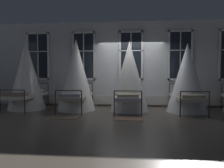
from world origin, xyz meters
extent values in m
plane|color=brown|center=(0.00, 0.00, 0.00)|extent=(23.95, 23.95, 0.00)
cube|color=silver|center=(0.00, 1.13, 1.65)|extent=(12.97, 0.10, 3.31)
cube|color=black|center=(-3.75, 1.02, 1.98)|extent=(0.92, 0.02, 1.91)
cube|color=silver|center=(-3.75, 1.02, 1.06)|extent=(0.92, 0.06, 0.07)
cube|color=silver|center=(-3.75, 1.02, 2.90)|extent=(0.92, 0.06, 0.07)
cube|color=silver|center=(-4.17, 1.02, 1.98)|extent=(0.07, 0.06, 1.91)
cube|color=silver|center=(-3.32, 1.02, 1.98)|extent=(0.07, 0.06, 1.91)
cube|color=silver|center=(-3.75, 1.02, 1.98)|extent=(0.04, 0.06, 1.91)
cube|color=silver|center=(-3.75, 1.02, 2.17)|extent=(0.92, 0.06, 0.04)
cube|color=black|center=(-1.87, 1.02, 1.98)|extent=(0.92, 0.02, 1.91)
cube|color=silver|center=(-1.87, 1.02, 1.06)|extent=(0.92, 0.06, 0.07)
cube|color=silver|center=(-1.87, 1.02, 2.90)|extent=(0.92, 0.06, 0.07)
cube|color=silver|center=(-2.30, 1.02, 1.98)|extent=(0.07, 0.06, 1.91)
cube|color=silver|center=(-1.45, 1.02, 1.98)|extent=(0.07, 0.06, 1.91)
cube|color=silver|center=(-1.87, 1.02, 1.98)|extent=(0.04, 0.06, 1.91)
cube|color=silver|center=(-1.87, 1.02, 2.17)|extent=(0.92, 0.06, 0.04)
cube|color=black|center=(0.00, 1.02, 1.98)|extent=(0.92, 0.02, 1.91)
cube|color=silver|center=(0.00, 1.02, 1.06)|extent=(0.92, 0.06, 0.07)
cube|color=silver|center=(0.00, 1.02, 2.90)|extent=(0.92, 0.06, 0.07)
cube|color=silver|center=(-0.43, 1.02, 1.98)|extent=(0.07, 0.06, 1.91)
cube|color=silver|center=(0.43, 1.02, 1.98)|extent=(0.07, 0.06, 1.91)
cube|color=silver|center=(0.00, 1.02, 1.98)|extent=(0.04, 0.06, 1.91)
cube|color=silver|center=(0.00, 1.02, 2.17)|extent=(0.92, 0.06, 0.04)
cube|color=black|center=(1.87, 1.02, 1.98)|extent=(0.92, 0.02, 1.91)
cube|color=silver|center=(1.87, 1.02, 1.06)|extent=(0.92, 0.06, 0.07)
cube|color=silver|center=(1.87, 1.02, 2.90)|extent=(0.92, 0.06, 0.07)
cube|color=silver|center=(1.45, 1.02, 1.98)|extent=(0.07, 0.06, 1.91)
cube|color=silver|center=(2.30, 1.02, 1.98)|extent=(0.07, 0.06, 1.91)
cube|color=silver|center=(1.87, 1.02, 1.98)|extent=(0.04, 0.06, 1.91)
cube|color=silver|center=(1.87, 1.02, 2.17)|extent=(0.92, 0.06, 0.04)
cube|color=silver|center=(3.32, 1.02, 1.98)|extent=(0.07, 0.06, 1.91)
cube|color=silver|center=(0.00, 1.00, 0.25)|extent=(8.09, 0.10, 0.36)
cylinder|color=#4C3323|center=(-4.13, 0.92, 0.45)|extent=(0.04, 0.04, 0.89)
cylinder|color=#4C3323|center=(-3.31, 0.91, 0.45)|extent=(0.04, 0.04, 0.89)
cylinder|color=#4C3323|center=(-4.15, -1.04, 0.38)|extent=(0.04, 0.04, 0.76)
cylinder|color=#4C3323|center=(-3.32, -1.04, 0.38)|extent=(0.04, 0.04, 0.76)
cylinder|color=#4C3323|center=(-4.14, -0.06, 0.43)|extent=(0.05, 1.95, 0.03)
cylinder|color=#4C3323|center=(-3.32, -0.07, 0.43)|extent=(0.05, 1.95, 0.03)
cylinder|color=#4C3323|center=(-3.72, 0.91, 0.89)|extent=(0.83, 0.04, 0.03)
cylinder|color=#4C3323|center=(-3.74, -1.04, 0.76)|extent=(0.83, 0.04, 0.03)
cube|color=silver|center=(-3.73, -0.06, 0.49)|extent=(0.87, 1.98, 0.11)
ellipsoid|color=silver|center=(-3.72, 0.67, 0.61)|extent=(0.64, 0.41, 0.14)
cube|color=gray|center=(-3.74, -0.78, 0.59)|extent=(0.68, 0.37, 0.10)
cone|color=white|center=(-3.73, -0.06, 1.23)|extent=(1.35, 1.35, 2.46)
cylinder|color=#4C3323|center=(-2.33, 0.92, 0.45)|extent=(0.04, 0.04, 0.89)
cylinder|color=#4C3323|center=(-1.50, 0.92, 0.45)|extent=(0.04, 0.04, 0.89)
cylinder|color=#4C3323|center=(-2.32, -1.03, 0.38)|extent=(0.04, 0.04, 0.76)
cylinder|color=#4C3323|center=(-1.49, -1.03, 0.38)|extent=(0.04, 0.04, 0.76)
cylinder|color=#4C3323|center=(-2.32, -0.06, 0.43)|extent=(0.04, 1.95, 0.03)
cylinder|color=#4C3323|center=(-1.50, -0.05, 0.43)|extent=(0.04, 1.95, 0.03)
cylinder|color=#4C3323|center=(-1.92, 0.92, 0.89)|extent=(0.83, 0.04, 0.03)
cylinder|color=#4C3323|center=(-1.91, -1.03, 0.76)|extent=(0.83, 0.04, 0.03)
cube|color=#B7B2A3|center=(-1.91, -0.06, 0.49)|extent=(0.85, 1.98, 0.11)
ellipsoid|color=silver|center=(-1.91, 0.68, 0.61)|extent=(0.64, 0.40, 0.14)
cube|color=#8C939E|center=(-1.91, -0.77, 0.59)|extent=(0.68, 0.36, 0.10)
cone|color=white|center=(-1.91, -0.06, 1.25)|extent=(1.35, 1.35, 2.49)
cylinder|color=#4C3323|center=(-0.43, 0.92, 0.45)|extent=(0.04, 0.04, 0.89)
cylinder|color=#4C3323|center=(0.39, 0.90, 0.45)|extent=(0.04, 0.04, 0.89)
cylinder|color=#4C3323|center=(-0.48, -1.03, 0.38)|extent=(0.04, 0.04, 0.76)
cylinder|color=#4C3323|center=(0.34, -1.05, 0.38)|extent=(0.04, 0.04, 0.76)
cylinder|color=#4C3323|center=(-0.46, -0.05, 0.43)|extent=(0.08, 1.95, 0.03)
cylinder|color=#4C3323|center=(0.37, -0.07, 0.43)|extent=(0.08, 1.95, 0.03)
cylinder|color=#4C3323|center=(-0.02, 0.91, 0.89)|extent=(0.83, 0.05, 0.03)
cylinder|color=#4C3323|center=(-0.07, -1.04, 0.76)|extent=(0.83, 0.05, 0.03)
cube|color=silver|center=(-0.04, -0.06, 0.49)|extent=(0.89, 1.99, 0.11)
ellipsoid|color=silver|center=(-0.03, 0.67, 0.61)|extent=(0.64, 0.42, 0.14)
cube|color=tan|center=(-0.06, -0.78, 0.59)|extent=(0.69, 0.38, 0.10)
cone|color=white|center=(-0.04, -0.06, 1.19)|extent=(1.35, 1.35, 2.39)
cylinder|color=#4C3323|center=(1.46, 0.87, 0.45)|extent=(0.04, 0.04, 0.89)
cylinder|color=#4C3323|center=(2.29, 0.88, 0.45)|extent=(0.04, 0.04, 0.89)
cylinder|color=#4C3323|center=(1.48, -1.08, 0.38)|extent=(0.04, 0.04, 0.76)
cylinder|color=#4C3323|center=(2.30, -1.07, 0.38)|extent=(0.04, 0.04, 0.76)
cylinder|color=#4C3323|center=(1.47, -0.10, 0.43)|extent=(0.05, 1.95, 0.03)
cylinder|color=#4C3323|center=(2.29, -0.10, 0.43)|extent=(0.05, 1.95, 0.03)
cylinder|color=#4C3323|center=(1.87, 0.88, 0.89)|extent=(0.83, 0.04, 0.03)
cylinder|color=#4C3323|center=(1.89, -1.08, 0.76)|extent=(0.83, 0.04, 0.03)
cube|color=#B7B2A3|center=(1.88, -0.10, 0.49)|extent=(0.86, 1.98, 0.11)
ellipsoid|color=silver|center=(1.88, 0.64, 0.61)|extent=(0.64, 0.41, 0.14)
cube|color=tan|center=(1.89, -0.82, 0.59)|extent=(0.68, 0.37, 0.10)
cone|color=white|center=(1.88, -0.10, 1.15)|extent=(1.35, 1.35, 2.30)
cylinder|color=#4C3323|center=(3.36, 0.87, 0.45)|extent=(0.04, 0.04, 0.89)
cube|color=brown|center=(-1.87, -1.45, 0.01)|extent=(0.83, 0.60, 0.01)
cube|color=brown|center=(0.00, -1.45, 0.01)|extent=(0.81, 0.58, 0.01)
camera|label=1|loc=(0.09, -7.90, 1.32)|focal=36.54mm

